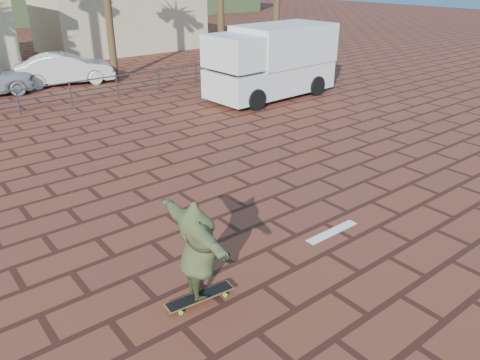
% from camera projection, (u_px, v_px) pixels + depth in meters
% --- Properties ---
extents(ground, '(120.00, 120.00, 0.00)m').
position_uv_depth(ground, '(270.00, 220.00, 10.40)').
color(ground, brown).
rests_on(ground, ground).
extents(paint_stripe, '(1.40, 0.22, 0.01)m').
position_uv_depth(paint_stripe, '(332.00, 232.00, 9.94)').
color(paint_stripe, white).
rests_on(paint_stripe, ground).
extents(guardrail, '(24.06, 0.06, 1.00)m').
position_uv_depth(guardrail, '(70.00, 89.00, 18.66)').
color(guardrail, '#47494F').
rests_on(guardrail, ground).
extents(building_east, '(10.60, 6.60, 5.00)m').
position_uv_depth(building_east, '(119.00, 10.00, 30.96)').
color(building_east, beige).
rests_on(building_east, ground).
extents(longboard, '(1.23, 0.39, 0.12)m').
position_uv_depth(longboard, '(200.00, 297.00, 7.83)').
color(longboard, olive).
rests_on(longboard, ground).
extents(skateboarder, '(0.86, 2.24, 1.78)m').
position_uv_depth(skateboarder, '(198.00, 251.00, 7.45)').
color(skateboarder, '#404726').
rests_on(skateboarder, longboard).
extents(campervan, '(5.80, 2.71, 2.95)m').
position_uv_depth(campervan, '(272.00, 60.00, 19.67)').
color(campervan, silver).
rests_on(campervan, ground).
extents(car_white, '(4.64, 2.66, 1.45)m').
position_uv_depth(car_white, '(66.00, 69.00, 22.20)').
color(car_white, silver).
rests_on(car_white, ground).
extents(street_sign, '(0.51, 0.19, 2.54)m').
position_uv_depth(street_sign, '(305.00, 38.00, 24.14)').
color(street_sign, gray).
rests_on(street_sign, ground).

